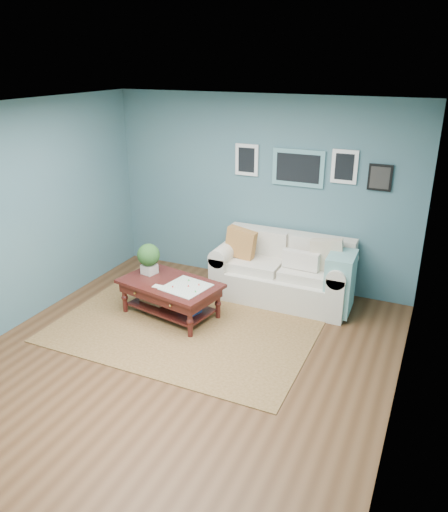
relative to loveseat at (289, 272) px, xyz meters
The scene contains 4 objects.
room_shell 2.27m from the loveseat, 107.16° to the right, with size 5.00×5.02×2.70m.
area_rug 1.52m from the loveseat, 129.18° to the right, with size 3.15×2.52×0.01m, color brown.
loveseat is the anchor object (origin of this frame).
coffee_table 1.69m from the loveseat, 140.67° to the right, with size 1.38×0.96×0.89m.
Camera 1 is at (2.40, -4.04, 3.15)m, focal length 35.00 mm.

